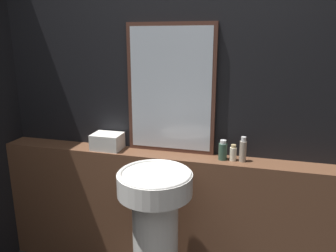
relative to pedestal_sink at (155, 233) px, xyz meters
The scene contains 8 objects.
wall_back 0.86m from the pedestal_sink, 93.08° to the left, with size 8.00×0.06×2.50m.
vanity_counter 0.39m from the pedestal_sink, 94.09° to the left, with size 2.41×0.19×0.89m.
pedestal_sink is the anchor object (origin of this frame).
mirror 0.89m from the pedestal_sink, 93.54° to the left, with size 0.59×0.03×0.84m.
towel_stack 0.72m from the pedestal_sink, 141.05° to the left, with size 0.20×0.16×0.11m.
shampoo_bottle 0.65m from the pedestal_sink, 48.17° to the left, with size 0.05×0.05×0.13m.
conditioner_bottle 0.67m from the pedestal_sink, 43.11° to the left, with size 0.04×0.04×0.10m.
lotion_bottle 0.73m from the pedestal_sink, 39.20° to the left, with size 0.04×0.04×0.16m.
Camera 1 is at (0.54, -0.40, 1.63)m, focal length 35.00 mm.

